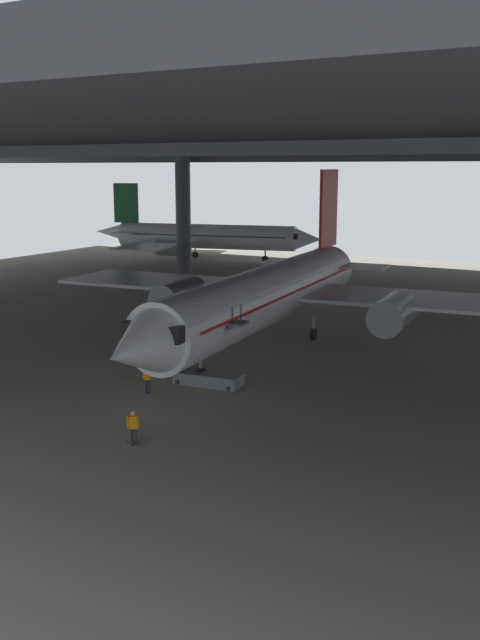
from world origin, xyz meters
The scene contains 8 objects.
ground_plane centered at (0.00, 0.00, 0.00)m, with size 110.00×110.00×0.00m, color gray.
hangar_structure centered at (-0.08, 13.77, 14.35)m, with size 121.00×99.00×14.98m.
airplane_main centered at (-0.20, 1.20, 3.60)m, with size 38.43×39.69×12.28m.
boarding_stairs centered at (1.42, -9.65, 0.75)m, with size 4.47×1.85×4.83m.
crew_worker_near_nose centered at (3.43, -19.53, 0.94)m, with size 0.46×0.39×1.65m.
crew_worker_by_stairs centered at (-0.70, -12.78, 0.89)m, with size 0.52×0.33×1.58m.
airplane_distant centered at (-30.11, 40.00, 3.24)m, with size 32.09×31.51×10.32m.
traffic_cone_orange centered at (3.09, -19.21, 0.29)m, with size 0.36×0.36×0.60m.
Camera 1 is at (23.01, -44.69, 12.43)m, focal length 41.13 mm.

